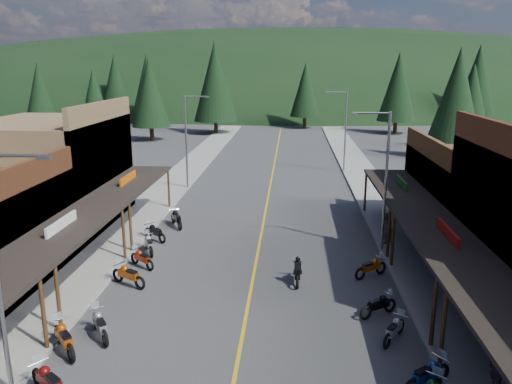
% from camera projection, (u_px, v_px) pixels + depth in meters
% --- Properties ---
extents(ground, '(220.00, 220.00, 0.00)m').
position_uv_depth(ground, '(246.00, 313.00, 21.52)').
color(ground, '#38383A').
rests_on(ground, ground).
extents(centerline, '(0.15, 90.00, 0.01)m').
position_uv_depth(centerline, '(268.00, 196.00, 40.85)').
color(centerline, gold).
rests_on(centerline, ground).
extents(sidewalk_west, '(3.40, 94.00, 0.15)m').
position_uv_depth(sidewalk_west, '(164.00, 193.00, 41.43)').
color(sidewalk_west, gray).
rests_on(sidewalk_west, ground).
extents(sidewalk_east, '(3.40, 94.00, 0.15)m').
position_uv_depth(sidewalk_east, '(376.00, 197.00, 40.23)').
color(sidewalk_east, gray).
rests_on(sidewalk_east, ground).
extents(shop_west_3, '(10.90, 10.20, 8.20)m').
position_uv_depth(shop_west_3, '(52.00, 174.00, 32.52)').
color(shop_west_3, brown).
rests_on(shop_west_3, ground).
extents(shop_east_3, '(10.90, 10.20, 6.20)m').
position_uv_depth(shop_east_3, '(484.00, 196.00, 30.87)').
color(shop_east_3, '#4C2D16').
rests_on(shop_east_3, ground).
extents(streetlight_0, '(2.16, 0.18, 8.00)m').
position_uv_depth(streetlight_0, '(0.00, 267.00, 15.09)').
color(streetlight_0, gray).
rests_on(streetlight_0, ground).
extents(streetlight_1, '(2.16, 0.18, 8.00)m').
position_uv_depth(streetlight_1, '(188.00, 138.00, 42.16)').
color(streetlight_1, gray).
rests_on(streetlight_1, ground).
extents(streetlight_2, '(2.16, 0.18, 8.00)m').
position_uv_depth(streetlight_2, '(384.00, 175.00, 27.67)').
color(streetlight_2, gray).
rests_on(streetlight_2, ground).
extents(streetlight_3, '(2.16, 0.18, 8.00)m').
position_uv_depth(streetlight_3, '(344.00, 128.00, 48.94)').
color(streetlight_3, gray).
rests_on(streetlight_3, ground).
extents(ridge_hill, '(310.00, 140.00, 60.00)m').
position_uv_depth(ridge_hill, '(286.00, 100.00, 152.01)').
color(ridge_hill, black).
rests_on(ridge_hill, ground).
extents(pine_0, '(5.04, 5.04, 11.00)m').
position_uv_depth(pine_0, '(40.00, 90.00, 82.60)').
color(pine_0, black).
rests_on(pine_0, ground).
extents(pine_1, '(5.88, 5.88, 12.50)m').
position_uv_depth(pine_1, '(148.00, 84.00, 89.05)').
color(pine_1, black).
rests_on(pine_1, ground).
extents(pine_2, '(6.72, 6.72, 14.00)m').
position_uv_depth(pine_2, '(215.00, 81.00, 76.30)').
color(pine_2, black).
rests_on(pine_2, ground).
extents(pine_3, '(5.04, 5.04, 11.00)m').
position_uv_depth(pine_3, '(305.00, 89.00, 83.44)').
color(pine_3, black).
rests_on(pine_3, ground).
extents(pine_4, '(5.88, 5.88, 12.50)m').
position_uv_depth(pine_4, '(398.00, 87.00, 76.49)').
color(pine_4, black).
rests_on(pine_4, ground).
extents(pine_5, '(6.72, 6.72, 14.00)m').
position_uv_depth(pine_5, '(477.00, 80.00, 86.80)').
color(pine_5, black).
rests_on(pine_5, ground).
extents(pine_7, '(5.88, 5.88, 12.50)m').
position_uv_depth(pine_7, '(115.00, 82.00, 95.40)').
color(pine_7, black).
rests_on(pine_7, ground).
extents(pine_8, '(4.48, 4.48, 10.00)m').
position_uv_depth(pine_8, '(95.00, 103.00, 60.22)').
color(pine_8, black).
rests_on(pine_8, ground).
extents(pine_9, '(4.93, 4.93, 10.80)m').
position_uv_depth(pine_9, '(471.00, 99.00, 61.79)').
color(pine_9, black).
rests_on(pine_9, ground).
extents(pine_10, '(5.38, 5.38, 11.60)m').
position_uv_depth(pine_10, '(150.00, 92.00, 69.41)').
color(pine_10, black).
rests_on(pine_10, ground).
extents(pine_11, '(5.82, 5.82, 12.40)m').
position_uv_depth(pine_11, '(457.00, 95.00, 55.10)').
color(pine_11, black).
rests_on(pine_11, ground).
extents(bike_west_5, '(2.18, 1.88, 1.24)m').
position_uv_depth(bike_west_5, '(49.00, 381.00, 15.91)').
color(bike_west_5, maroon).
rests_on(bike_west_5, ground).
extents(bike_west_6, '(2.03, 2.20, 1.29)m').
position_uv_depth(bike_west_6, '(64.00, 337.00, 18.43)').
color(bike_west_6, '#B1450C').
rests_on(bike_west_6, ground).
extents(bike_west_7, '(1.77, 2.14, 1.21)m').
position_uv_depth(bike_west_7, '(100.00, 324.00, 19.46)').
color(bike_west_7, gray).
rests_on(bike_west_7, ground).
extents(bike_west_8, '(2.22, 1.69, 1.22)m').
position_uv_depth(bike_west_8, '(128.00, 274.00, 24.06)').
color(bike_west_8, '#A5460B').
rests_on(bike_west_8, ground).
extents(bike_west_9, '(1.89, 1.69, 1.09)m').
position_uv_depth(bike_west_9, '(142.00, 258.00, 26.29)').
color(bike_west_9, '#9C250B').
rests_on(bike_west_9, ground).
extents(bike_west_10, '(1.51, 2.16, 1.18)m').
position_uv_depth(bike_west_10, '(149.00, 243.00, 28.28)').
color(bike_west_10, '#99999E').
rests_on(bike_west_10, ground).
extents(bike_west_11, '(2.00, 1.83, 1.16)m').
position_uv_depth(bike_west_11, '(155.00, 231.00, 30.33)').
color(bike_west_11, black).
rests_on(bike_west_11, ground).
extents(bike_west_12, '(1.70, 2.28, 1.26)m').
position_uv_depth(bike_west_12, '(176.00, 218.00, 32.90)').
color(bike_west_12, black).
rests_on(bike_west_12, ground).
extents(bike_east_6, '(2.12, 1.82, 1.21)m').
position_uv_depth(bike_east_6, '(427.00, 374.00, 16.30)').
color(bike_east_6, navy).
rests_on(bike_east_6, ground).
extents(bike_east_7, '(1.54, 1.91, 1.07)m').
position_uv_depth(bike_east_7, '(394.00, 329.00, 19.23)').
color(bike_east_7, '#9F9FA4').
rests_on(bike_east_7, ground).
extents(bike_east_8, '(1.95, 1.58, 1.09)m').
position_uv_depth(bike_east_8, '(379.00, 304.00, 21.17)').
color(bike_east_8, black).
rests_on(bike_east_8, ground).
extents(bike_east_9, '(2.02, 1.72, 1.15)m').
position_uv_depth(bike_east_9, '(371.00, 266.00, 25.08)').
color(bike_east_9, '#AA4B0C').
rests_on(bike_east_9, ground).
extents(rider_on_bike, '(0.67, 1.92, 1.46)m').
position_uv_depth(rider_on_bike, '(298.00, 272.00, 24.40)').
color(rider_on_bike, black).
rests_on(rider_on_bike, ground).
extents(pedestrian_east_a, '(0.50, 0.68, 1.71)m').
position_uv_depth(pedestrian_east_a, '(497.00, 366.00, 16.01)').
color(pedestrian_east_a, '#2A1F2F').
rests_on(pedestrian_east_a, sidewalk_east).
extents(pedestrian_east_b, '(1.02, 0.89, 1.83)m').
position_uv_depth(pedestrian_east_b, '(386.00, 228.00, 29.44)').
color(pedestrian_east_b, brown).
rests_on(pedestrian_east_b, sidewalk_east).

